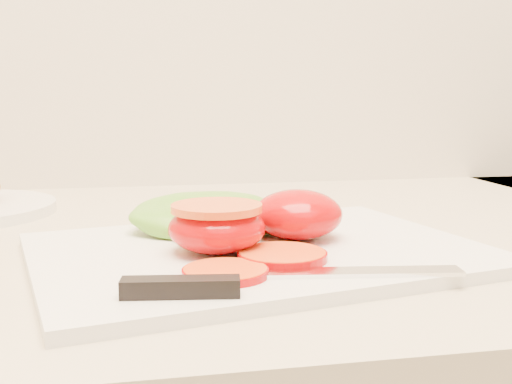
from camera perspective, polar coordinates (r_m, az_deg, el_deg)
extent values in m
cube|color=#C1B896|center=(0.74, 19.25, -3.52)|extent=(3.92, 0.65, 0.03)
cube|color=white|center=(0.54, 0.21, -5.41)|extent=(0.41, 0.33, 0.01)
ellipsoid|color=#B90400|center=(0.57, 3.73, -1.99)|extent=(0.08, 0.08, 0.04)
ellipsoid|color=#B90400|center=(0.52, -3.50, -3.24)|extent=(0.08, 0.08, 0.04)
cylinder|color=red|center=(0.51, -3.52, -1.41)|extent=(0.07, 0.07, 0.01)
cylinder|color=orange|center=(0.50, 2.35, -5.67)|extent=(0.07, 0.07, 0.01)
cylinder|color=orange|center=(0.46, -2.75, -7.12)|extent=(0.06, 0.06, 0.01)
ellipsoid|color=#69B931|center=(0.60, -3.98, -2.10)|extent=(0.15, 0.10, 0.03)
cube|color=silver|center=(0.46, 8.65, -7.07)|extent=(0.16, 0.04, 0.00)
cube|color=black|center=(0.41, -6.72, -8.40)|extent=(0.08, 0.03, 0.01)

